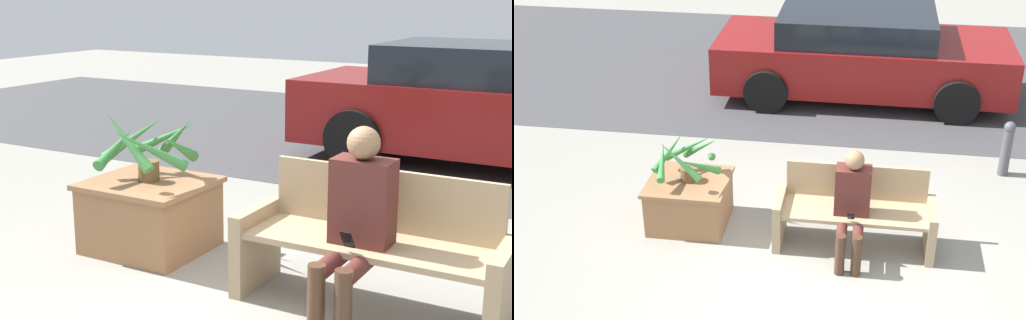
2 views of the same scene
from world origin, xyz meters
The scene contains 6 objects.
road_surface centered at (0.00, 5.94, 0.00)m, with size 20.00×6.00×0.01m, color #424244.
bench centered at (0.28, 0.64, 0.41)m, with size 1.70×0.56×0.86m.
person_seated centered at (0.24, 0.43, 0.65)m, with size 0.37×0.63×1.19m.
planter_box centered at (-1.58, 0.78, 0.29)m, with size 0.90×0.82×0.55m.
potted_plant centered at (-1.59, 0.81, 0.82)m, with size 0.79×0.78×0.58m.
parked_car centered at (0.18, 4.86, 0.70)m, with size 4.55×1.98×1.38m.
Camera 1 is at (1.73, -3.37, 1.97)m, focal length 50.00 mm.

